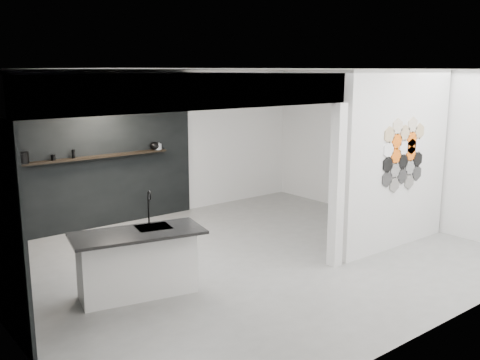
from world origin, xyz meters
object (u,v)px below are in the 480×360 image
object	(u,v)px
partition_panel	(397,160)
stockpot	(22,158)
wall_basin	(1,232)
glass_vase	(157,146)
kitchen_island	(137,262)
bottle_dark	(73,154)
utensil_cup	(53,157)
kettle	(155,146)
glass_bowl	(157,147)

from	to	relation	value
partition_panel	stockpot	bearing A→B (deg)	139.70
wall_basin	glass_vase	xyz separation A→B (m)	(3.39, 2.07, 0.53)
kitchen_island	bottle_dark	distance (m)	3.21
utensil_cup	glass_vase	bearing A→B (deg)	0.00
kettle	utensil_cup	xyz separation A→B (m)	(-1.92, 0.00, -0.03)
bottle_dark	partition_panel	bearing A→B (deg)	-46.21
glass_bowl	glass_vase	xyz separation A→B (m)	(0.00, 0.00, 0.01)
wall_basin	glass_bowl	size ratio (longest dim) A/B	3.88
utensil_cup	partition_panel	bearing A→B (deg)	-43.64
kitchen_island	kettle	world-z (taller)	kettle
wall_basin	glass_vase	bearing A→B (deg)	31.35
partition_panel	glass_bowl	bearing A→B (deg)	118.23
kettle	bottle_dark	distance (m)	1.57
wall_basin	stockpot	world-z (taller)	stockpot
kitchen_island	stockpot	world-z (taller)	stockpot
kettle	glass_vase	size ratio (longest dim) A/B	1.41
kettle	utensil_cup	bearing A→B (deg)	177.11
wall_basin	utensil_cup	world-z (taller)	utensil_cup
kitchen_island	utensil_cup	xyz separation A→B (m)	(0.09, 3.03, 0.93)
stockpot	utensil_cup	xyz separation A→B (m)	(0.51, 0.00, -0.04)
wall_basin	stockpot	distance (m)	2.32
kitchen_island	utensil_cup	world-z (taller)	utensil_cup
bottle_dark	glass_bowl	bearing A→B (deg)	0.00
stockpot	kettle	xyz separation A→B (m)	(2.42, 0.00, -0.01)
partition_panel	glass_vase	bearing A→B (deg)	118.23
glass_vase	partition_panel	bearing A→B (deg)	-61.77
kitchen_island	bottle_dark	world-z (taller)	bottle_dark
stockpot	utensil_cup	size ratio (longest dim) A/B	2.37
kitchen_island	partition_panel	bearing A→B (deg)	1.36
partition_panel	kettle	distance (m)	4.42
kitchen_island	utensil_cup	distance (m)	3.17
kettle	bottle_dark	size ratio (longest dim) A/B	1.21
wall_basin	utensil_cup	xyz separation A→B (m)	(1.41, 2.07, 0.52)
wall_basin	bottle_dark	distance (m)	2.77
wall_basin	kettle	bearing A→B (deg)	31.81
stockpot	kettle	bearing A→B (deg)	0.00
kettle	glass_bowl	size ratio (longest dim) A/B	1.17
stockpot	kettle	world-z (taller)	stockpot
kitchen_island	stockpot	distance (m)	3.21
partition_panel	glass_vase	world-z (taller)	partition_panel
stockpot	kettle	size ratio (longest dim) A/B	1.23
partition_panel	stockpot	world-z (taller)	partition_panel
glass_bowl	glass_vase	bearing A→B (deg)	0.00
stockpot	glass_vase	size ratio (longest dim) A/B	1.74
wall_basin	glass_bowl	distance (m)	4.00
bottle_dark	utensil_cup	xyz separation A→B (m)	(-0.35, 0.00, -0.03)
partition_panel	bottle_dark	xyz separation A→B (m)	(-3.70, 3.87, -0.01)
partition_panel	glass_vase	size ratio (longest dim) A/B	21.81
glass_vase	utensil_cup	size ratio (longest dim) A/B	1.36
kitchen_island	kettle	xyz separation A→B (m)	(2.00, 3.03, 0.96)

